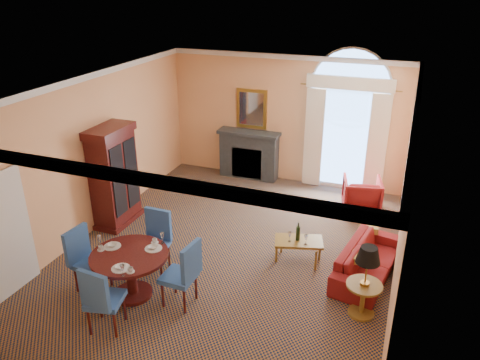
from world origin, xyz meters
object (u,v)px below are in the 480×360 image
at_px(dining_table, 130,265).
at_px(sofa, 368,261).
at_px(armchair, 362,194).
at_px(side_table, 366,273).
at_px(coffee_table, 299,241).
at_px(armoire, 114,178).

bearing_deg(dining_table, sofa, 28.93).
relative_size(sofa, armchair, 2.35).
bearing_deg(side_table, coffee_table, 139.97).
distance_m(armoire, armchair, 5.44).
height_order(sofa, armchair, armchair).
xyz_separation_m(dining_table, coffee_table, (2.32, 1.96, -0.16)).
height_order(dining_table, coffee_table, dining_table).
bearing_deg(dining_table, armoire, 128.98).
xyz_separation_m(armoire, sofa, (5.27, -0.11, -0.74)).
bearing_deg(side_table, dining_table, -166.65).
bearing_deg(side_table, armchair, 97.68).
bearing_deg(sofa, armchair, 19.86).
bearing_deg(armchair, side_table, 85.06).
bearing_deg(coffee_table, dining_table, -156.23).
relative_size(dining_table, side_table, 1.06).
height_order(armoire, dining_table, armoire).
bearing_deg(armchair, sofa, 87.29).
xyz_separation_m(coffee_table, side_table, (1.31, -1.10, 0.36)).
xyz_separation_m(dining_table, sofa, (3.58, 1.98, -0.30)).
relative_size(coffee_table, side_table, 0.82).
relative_size(armoire, sofa, 1.09).
bearing_deg(armoire, dining_table, -51.02).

